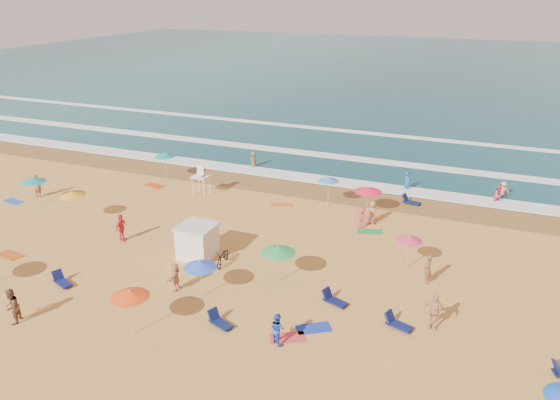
% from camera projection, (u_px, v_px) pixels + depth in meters
% --- Properties ---
extents(ground, '(220.00, 220.00, 0.00)m').
position_uv_depth(ground, '(273.00, 261.00, 33.46)').
color(ground, gold).
rests_on(ground, ground).
extents(ocean, '(220.00, 140.00, 0.18)m').
position_uv_depth(ocean, '(442.00, 71.00, 105.68)').
color(ocean, '#0C4756').
rests_on(ocean, ground).
extents(wet_sand, '(220.00, 220.00, 0.00)m').
position_uv_depth(wet_sand, '(333.00, 193.00, 44.20)').
color(wet_sand, olive).
rests_on(wet_sand, ground).
extents(surf_foam, '(200.00, 18.70, 0.05)m').
position_uv_depth(surf_foam, '(361.00, 162.00, 51.75)').
color(surf_foam, white).
rests_on(surf_foam, ground).
extents(cabana, '(2.00, 2.00, 2.00)m').
position_uv_depth(cabana, '(197.00, 242.00, 33.60)').
color(cabana, white).
rests_on(cabana, ground).
extents(cabana_roof, '(2.20, 2.20, 0.12)m').
position_uv_depth(cabana_roof, '(197.00, 226.00, 33.21)').
color(cabana_roof, silver).
rests_on(cabana_roof, cabana).
extents(bicycle, '(0.95, 1.99, 1.00)m').
position_uv_depth(bicycle, '(223.00, 257.00, 32.85)').
color(bicycle, black).
rests_on(bicycle, ground).
extents(lifeguard_stand, '(1.20, 1.20, 2.10)m').
position_uv_depth(lifeguard_stand, '(201.00, 182.00, 43.52)').
color(lifeguard_stand, white).
rests_on(lifeguard_stand, ground).
extents(beach_umbrellas, '(57.09, 23.42, 0.76)m').
position_uv_depth(beach_umbrellas, '(311.00, 233.00, 32.20)').
color(beach_umbrellas, '#FF1A38').
rests_on(beach_umbrellas, ground).
extents(loungers, '(46.24, 20.75, 0.34)m').
position_uv_depth(loungers, '(464.00, 310.00, 28.12)').
color(loungers, '#101852').
rests_on(loungers, ground).
extents(towels, '(50.23, 24.94, 0.03)m').
position_uv_depth(towels, '(265.00, 268.00, 32.60)').
color(towels, '#B44F16').
rests_on(towels, ground).
extents(beachgoers, '(46.90, 28.76, 2.14)m').
position_uv_depth(beachgoers, '(304.00, 230.00, 35.78)').
color(beachgoers, '#2352A4').
rests_on(beachgoers, ground).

